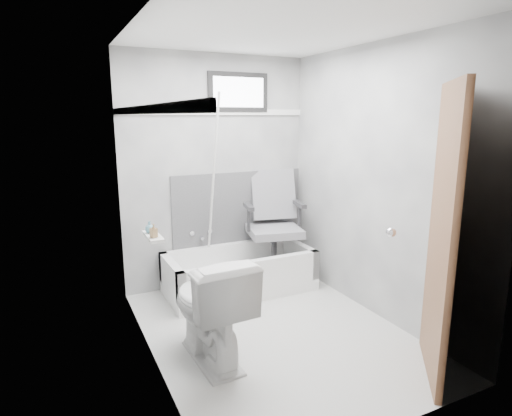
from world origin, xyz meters
TOP-DOWN VIEW (x-y plane):
  - floor at (0.00, 0.00)m, footprint 2.60×2.60m
  - ceiling at (0.00, 0.00)m, footprint 2.60×2.60m
  - wall_back at (0.00, 1.30)m, footprint 2.00×0.02m
  - wall_front at (0.00, -1.30)m, footprint 2.00×0.02m
  - wall_left at (-1.00, 0.00)m, footprint 0.02×2.60m
  - wall_right at (1.00, 0.00)m, footprint 0.02×2.60m
  - bathtub at (0.09, 0.93)m, footprint 1.50×0.70m
  - office_chair at (0.52, 0.96)m, footprint 0.76×0.76m
  - toilet at (-0.62, -0.14)m, footprint 0.50×0.85m
  - door at (0.98, -1.28)m, footprint 0.78×0.78m
  - window at (0.25, 1.29)m, footprint 0.66×0.04m
  - backerboard at (0.25, 1.29)m, footprint 1.50×0.02m
  - trim_back at (0.00, 1.29)m, footprint 2.00×0.02m
  - trim_left at (-0.99, 0.00)m, footprint 0.02×2.60m
  - pole at (-0.14, 1.06)m, footprint 0.02×0.48m
  - shelf at (-0.93, 0.20)m, footprint 0.10×0.32m
  - soap_bottle_a at (-0.94, 0.12)m, footprint 0.06×0.06m
  - soap_bottle_b at (-0.94, 0.26)m, footprint 0.10×0.10m
  - faucet at (-0.20, 1.27)m, footprint 0.26×0.10m

SIDE VIEW (x-z plane):
  - floor at x=0.00m, z-range 0.00..0.00m
  - bathtub at x=0.09m, z-range 0.00..0.42m
  - toilet at x=-0.62m, z-range 0.00..0.81m
  - faucet at x=-0.20m, z-range 0.47..0.63m
  - office_chair at x=0.52m, z-range 0.12..1.21m
  - backerboard at x=0.25m, z-range 0.41..1.19m
  - shelf at x=-0.93m, z-range 0.89..0.91m
  - soap_bottle_b at x=-0.94m, z-range 0.92..1.00m
  - soap_bottle_a at x=-0.94m, z-range 0.92..1.02m
  - door at x=0.98m, z-range 0.00..2.00m
  - pole at x=-0.14m, z-range 0.10..2.00m
  - wall_back at x=0.00m, z-range 0.00..2.40m
  - wall_front at x=0.00m, z-range 0.00..2.40m
  - wall_left at x=-1.00m, z-range 0.00..2.40m
  - wall_right at x=1.00m, z-range 0.00..2.40m
  - trim_back at x=0.00m, z-range 1.79..1.85m
  - trim_left at x=-0.99m, z-range 1.79..1.85m
  - window at x=0.25m, z-range 1.82..2.22m
  - ceiling at x=0.00m, z-range 2.40..2.40m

